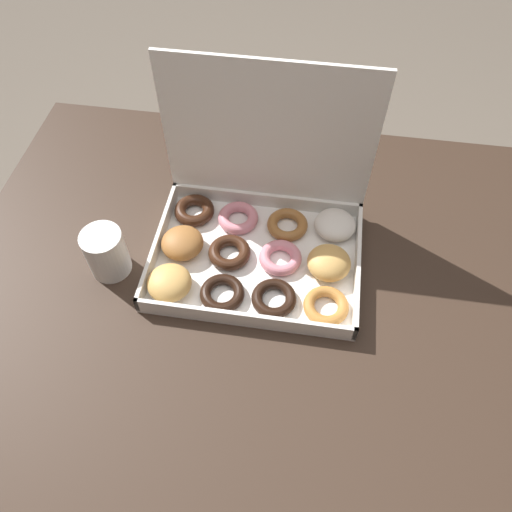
% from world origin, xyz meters
% --- Properties ---
extents(ground_plane, '(8.00, 8.00, 0.00)m').
position_xyz_m(ground_plane, '(0.00, 0.00, 0.00)').
color(ground_plane, '#6B6054').
extents(dining_table, '(1.26, 0.97, 0.75)m').
position_xyz_m(dining_table, '(0.00, 0.00, 0.66)').
color(dining_table, '#38281E').
rests_on(dining_table, ground_plane).
extents(donut_box, '(0.42, 0.32, 0.36)m').
position_xyz_m(donut_box, '(-0.02, 0.08, 0.81)').
color(donut_box, white).
rests_on(donut_box, dining_table).
extents(coffee_mug, '(0.08, 0.08, 0.10)m').
position_xyz_m(coffee_mug, '(-0.31, -0.01, 0.81)').
color(coffee_mug, white).
rests_on(coffee_mug, dining_table).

